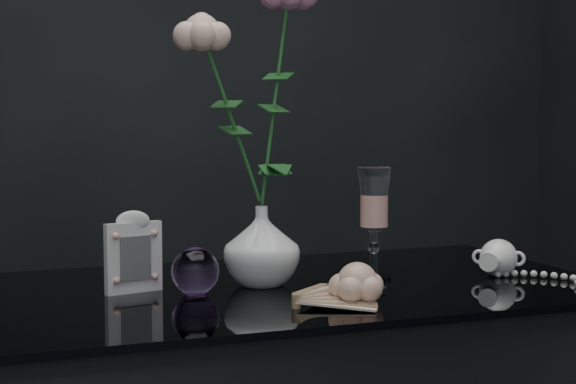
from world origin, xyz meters
name	(u,v)px	position (x,y,z in m)	size (l,w,h in m)	color
vase	(262,246)	(-0.04, 0.06, 0.83)	(0.13, 0.13, 0.13)	white
wine_glass	(374,224)	(0.15, 0.04, 0.86)	(0.06, 0.06, 0.19)	white
picture_frame	(133,252)	(-0.25, 0.08, 0.83)	(0.10, 0.07, 0.13)	silver
paperweight	(195,271)	(-0.17, 0.02, 0.80)	(0.08, 0.08, 0.08)	#B081D2
paper_fan	(296,300)	(-0.05, -0.12, 0.77)	(0.24, 0.18, 0.02)	beige
loose_rose	(357,283)	(0.04, -0.13, 0.79)	(0.14, 0.18, 0.06)	#DBAC8D
pearl_jar	(499,256)	(0.38, 0.00, 0.80)	(0.23, 0.24, 0.07)	white
roses	(254,85)	(-0.05, 0.06, 1.09)	(0.24, 0.13, 0.44)	beige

